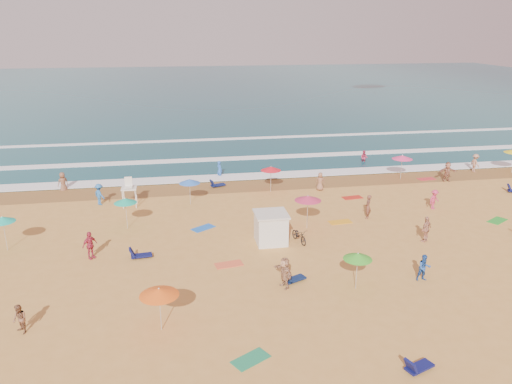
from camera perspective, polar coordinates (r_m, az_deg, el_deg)
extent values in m
plane|color=gold|center=(34.81, 4.23, -5.31)|extent=(220.00, 220.00, 0.00)
cube|color=#0C4756|center=(116.00, -5.76, 11.49)|extent=(220.00, 140.00, 0.18)
plane|color=olive|center=(46.26, 0.59, 0.87)|extent=(220.00, 220.00, 0.00)
cube|color=white|center=(48.59, 0.07, 1.86)|extent=(200.00, 2.20, 0.05)
cube|color=white|center=(55.24, -1.15, 3.91)|extent=(200.00, 1.60, 0.05)
cube|color=white|center=(64.88, -2.46, 6.11)|extent=(200.00, 1.20, 0.05)
cube|color=silver|center=(33.75, 1.72, -4.20)|extent=(2.00, 2.00, 2.00)
cube|color=silver|center=(33.36, 1.74, -2.52)|extent=(2.20, 2.20, 0.12)
imported|color=black|center=(34.08, 4.96, -4.96)|extent=(1.10, 1.99, 0.99)
cone|color=blue|center=(40.88, -7.61, 1.23)|extent=(1.71, 1.71, 0.35)
cone|color=red|center=(43.69, 1.71, 2.70)|extent=(1.78, 1.78, 0.35)
cone|color=#16B68D|center=(36.79, -14.72, -0.95)|extent=(1.62, 1.62, 0.35)
cone|color=#17BB9E|center=(36.05, -27.00, -2.79)|extent=(1.57, 1.57, 0.35)
cone|color=#F9377B|center=(49.35, 16.39, 3.84)|extent=(1.93, 1.93, 0.35)
cone|color=#C62C53|center=(35.79, 5.96, -0.70)|extent=(1.92, 1.92, 0.35)
cone|color=#F95F14|center=(24.45, -11.02, -11.14)|extent=(1.89, 1.89, 0.35)
cone|color=green|center=(28.16, 11.56, -7.20)|extent=(1.60, 1.60, 0.35)
cube|color=#0F124E|center=(23.63, 18.18, -18.47)|extent=(1.41, 0.99, 0.34)
cube|color=#0E134A|center=(32.70, -12.95, -7.07)|extent=(1.35, 0.69, 0.34)
cube|color=#0E1E47|center=(29.21, 4.46, -9.87)|extent=(1.42, 1.04, 0.34)
cube|color=#0F184C|center=(45.71, -4.36, 0.81)|extent=(1.41, 0.97, 0.34)
cube|color=blue|center=(36.59, -6.05, -4.11)|extent=(1.89, 1.66, 0.03)
cube|color=#208256|center=(23.25, -0.61, -18.57)|extent=(1.90, 1.59, 0.03)
cube|color=orange|center=(38.00, 9.60, -3.40)|extent=(1.78, 1.02, 0.03)
cube|color=#EA5D37|center=(31.14, -3.11, -8.26)|extent=(1.82, 1.13, 0.03)
cube|color=red|center=(43.50, 10.95, -0.63)|extent=(1.79, 1.06, 0.03)
cube|color=green|center=(41.93, 25.86, -2.95)|extent=(1.90, 1.61, 0.03)
cube|color=red|center=(50.62, 18.91, 1.42)|extent=(1.77, 1.01, 0.03)
imported|color=#D1345C|center=(42.33, 19.70, -0.81)|extent=(1.20, 0.99, 1.61)
imported|color=#A3634B|center=(50.29, 21.02, 2.18)|extent=(1.80, 0.73, 1.89)
imported|color=brown|center=(47.77, -21.20, 1.02)|extent=(1.09, 0.98, 1.88)
imported|color=brown|center=(38.90, 12.67, -1.65)|extent=(0.71, 0.80, 1.84)
imported|color=#CF3357|center=(54.78, 12.25, 3.84)|extent=(0.97, 0.93, 1.58)
imported|color=#234FA4|center=(30.53, 18.66, -8.22)|extent=(0.81, 0.64, 1.61)
imported|color=brown|center=(26.94, -25.39, -13.02)|extent=(0.90, 0.92, 1.49)
imported|color=tan|center=(35.78, 18.88, -4.04)|extent=(1.14, 0.95, 1.83)
imported|color=#956245|center=(44.74, 7.34, 1.20)|extent=(0.94, 0.77, 1.65)
imported|color=tan|center=(28.26, 3.29, -9.18)|extent=(1.04, 1.77, 1.82)
imported|color=#B72D48|center=(33.19, -18.46, -5.79)|extent=(1.06, 1.07, 1.81)
imported|color=#276ABA|center=(42.78, -17.46, -0.25)|extent=(1.25, 1.30, 1.78)
imported|color=blue|center=(48.67, -4.19, 2.52)|extent=(0.68, 0.78, 1.82)
imported|color=tan|center=(54.70, 23.76, 3.06)|extent=(0.76, 1.23, 1.83)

